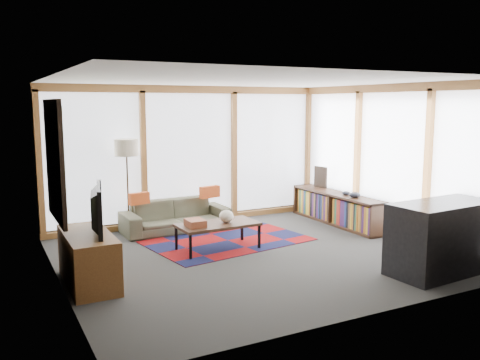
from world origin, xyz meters
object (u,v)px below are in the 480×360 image
bookshelf (337,208)px  television (91,209)px  sofa (176,216)px  floor_lamp (128,186)px  bar_counter (443,238)px  coffee_table (218,236)px  tv_console (88,259)px

bookshelf → television: (-4.79, -1.13, 0.66)m
sofa → floor_lamp: size_ratio=1.15×
floor_lamp → bar_counter: size_ratio=1.09×
sofa → television: bearing=-133.7°
sofa → bar_counter: size_ratio=1.25×
coffee_table → tv_console: tv_console is taller
sofa → television: television is taller
floor_lamp → television: size_ratio=1.61×
floor_lamp → bookshelf: floor_lamp is taller
coffee_table → bar_counter: bar_counter is taller
coffee_table → bar_counter: size_ratio=0.83×
sofa → bookshelf: size_ratio=0.80×
sofa → coffee_table: bearing=-83.9°
bookshelf → floor_lamp: bearing=162.4°
bookshelf → sofa: bearing=163.2°
sofa → floor_lamp: bearing=158.3°
coffee_table → tv_console: (-2.10, -0.65, 0.12)m
bookshelf → television: size_ratio=2.30×
floor_lamp → bookshelf: bearing=-17.6°
sofa → coffee_table: (0.18, -1.42, -0.07)m
bookshelf → bar_counter: size_ratio=1.55×
tv_console → floor_lamp: bearing=64.0°
floor_lamp → tv_console: bearing=-116.0°
sofa → bar_counter: bar_counter is taller
sofa → bar_counter: 4.50m
floor_lamp → bar_counter: (3.19, -4.09, -0.35)m
sofa → tv_console: tv_console is taller
floor_lamp → bar_counter: bearing=-52.0°
floor_lamp → tv_console: 2.67m
bar_counter → sofa: bearing=118.7°
sofa → television: 2.82m
bookshelf → bar_counter: 2.96m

